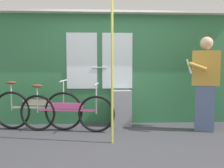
% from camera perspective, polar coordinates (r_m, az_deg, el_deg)
% --- Properties ---
extents(ground_plane, '(6.08, 4.02, 0.04)m').
position_cam_1_polar(ground_plane, '(3.88, 0.25, -13.70)').
color(ground_plane, '#38383D').
extents(train_door_wall, '(5.08, 0.28, 2.22)m').
position_cam_1_polar(train_door_wall, '(4.88, -0.63, 4.22)').
color(train_door_wall, '#2D6B42').
rests_on(train_door_wall, ground_plane).
extents(bicycle_near_door, '(1.67, 0.44, 0.92)m').
position_cam_1_polar(bicycle_near_door, '(4.66, -17.18, -5.72)').
color(bicycle_near_door, black).
rests_on(bicycle_near_door, ground_plane).
extents(bicycle_leaning_behind, '(1.71, 0.44, 0.87)m').
position_cam_1_polar(bicycle_leaning_behind, '(4.42, -10.72, -6.46)').
color(bicycle_leaning_behind, black).
rests_on(bicycle_leaning_behind, ground_plane).
extents(passenger_reading_newspaper, '(0.62, 0.56, 1.68)m').
position_cam_1_polar(passenger_reading_newspaper, '(4.63, 20.92, 0.50)').
color(passenger_reading_newspaper, slate).
rests_on(passenger_reading_newspaper, ground_plane).
extents(trash_bin_by_wall, '(0.38, 0.28, 0.69)m').
position_cam_1_polar(trash_bin_by_wall, '(4.76, 2.19, -5.65)').
color(trash_bin_by_wall, gray).
rests_on(trash_bin_by_wall, ground_plane).
extents(handrail_pole, '(0.04, 0.04, 2.18)m').
position_cam_1_polar(handrail_pole, '(3.63, 0.03, 2.88)').
color(handrail_pole, '#C6C14C').
rests_on(handrail_pole, ground_plane).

